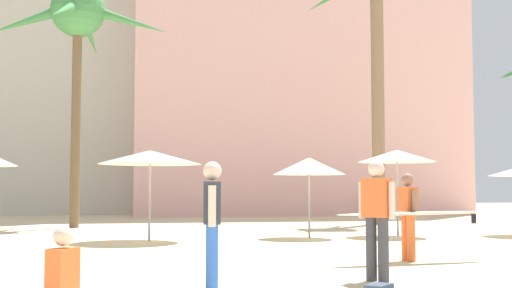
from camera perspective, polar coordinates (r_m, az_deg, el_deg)
The scene contains 10 objects.
hotel_pink at distance 39.39m, azimuth 3.05°, elevation 6.39°, with size 18.02×8.84×16.77m, color beige.
palm_tree_left at distance 25.40m, azimuth -14.87°, elevation 10.00°, with size 6.46×6.39×8.78m.
palm_tree_center at distance 28.01m, azimuth 10.26°, elevation 11.87°, with size 5.75×6.13×10.99m.
cafe_umbrella_0 at distance 18.93m, azimuth 4.51°, elevation -1.89°, with size 2.03×2.03×2.24m.
cafe_umbrella_2 at distance 17.84m, azimuth -8.98°, elevation -1.13°, with size 2.70×2.70×2.37m.
cafe_umbrella_4 at distance 19.97m, azimuth 11.85°, elevation -1.02°, with size 2.26×2.26×2.50m.
person_far_left at distance 8.50m, azimuth -17.14°, elevation -10.65°, with size 1.04×0.82×0.90m.
person_near_right at distance 12.87m, azimuth 13.01°, elevation -5.73°, with size 3.21×0.97×1.64m.
person_far_right at distance 8.73m, azimuth -3.74°, elevation -6.52°, with size 0.27×0.61×1.70m.
person_mid_left at distance 10.03m, azimuth 10.21°, elevation -5.92°, with size 0.45×0.53×1.76m.
Camera 1 is at (-2.12, -4.84, 1.32)m, focal length 47.19 mm.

